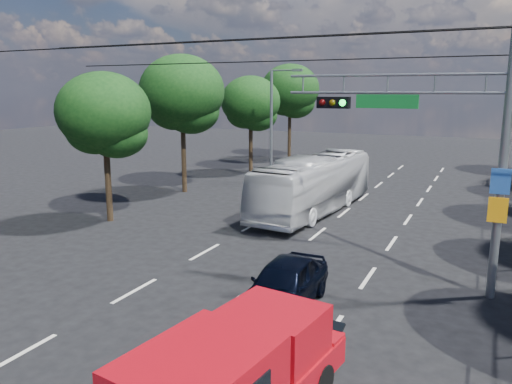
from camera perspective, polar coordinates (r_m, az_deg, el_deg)
The scene contains 12 objects.
lane_markings at distance 22.63m, azimuth 8.67°, elevation -3.46°, with size 6.12×38.00×0.01m.
signal_mast at distance 15.01m, azimuth 22.19°, elevation 8.51°, with size 6.43×0.39×9.50m.
streetlight_left at distance 31.62m, azimuth 2.04°, elevation 8.16°, with size 2.09×0.22×7.08m.
utility_wires at distance 17.03m, azimuth 4.18°, elevation 16.29°, with size 22.00×5.04×0.74m.
tree_left_b at distance 22.95m, azimuth -16.87°, elevation 7.99°, with size 4.08×4.08×6.63m.
tree_left_c at distance 28.83m, azimuth -8.40°, elevation 10.61°, with size 4.80×4.80×7.80m.
tree_left_d at distance 35.60m, azimuth -0.57°, elevation 9.80°, with size 4.20×4.20×6.83m.
tree_left_e at distance 43.00m, azimuth 3.94°, elevation 11.16°, with size 4.92×4.92×7.99m.
red_pickup at distance 9.15m, azimuth -2.23°, elevation -20.17°, with size 2.52×5.31×1.90m.
navy_hatchback at distance 13.78m, azimuth 3.28°, elevation -10.43°, with size 1.58×3.92×1.33m, color black.
white_bus at distance 24.25m, azimuth 6.65°, elevation 0.90°, with size 2.30×9.81×2.73m, color silver.
white_van at distance 28.39m, azimuth 6.06°, elevation 0.93°, with size 1.29×3.70×1.22m, color silver.
Camera 1 is at (6.18, -6.98, 5.83)m, focal length 35.00 mm.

